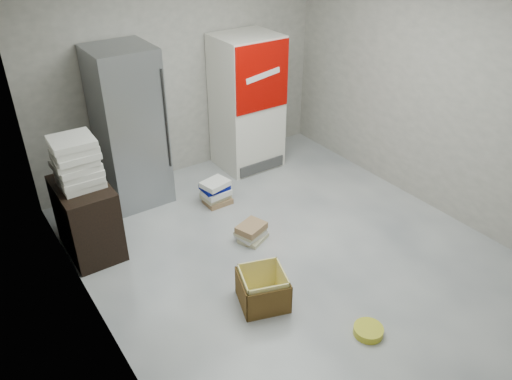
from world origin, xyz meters
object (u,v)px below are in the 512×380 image
object	(u,v)px
steel_fridge	(129,128)
wood_shelf	(87,218)
phonebook_stack_main	(216,192)
coke_cooler	(247,103)
cardboard_box	(263,290)

from	to	relation	value
steel_fridge	wood_shelf	xyz separation A→B (m)	(-0.83, -0.73, -0.55)
steel_fridge	phonebook_stack_main	distance (m)	1.28
wood_shelf	coke_cooler	bearing A→B (deg)	16.28
steel_fridge	wood_shelf	size ratio (longest dim) A/B	2.37
cardboard_box	phonebook_stack_main	bearing A→B (deg)	91.83
wood_shelf	cardboard_box	world-z (taller)	wood_shelf
coke_cooler	steel_fridge	bearing A→B (deg)	179.82
steel_fridge	cardboard_box	bearing A→B (deg)	-84.83
coke_cooler	cardboard_box	xyz separation A→B (m)	(-1.43, -2.42, -0.76)
steel_fridge	phonebook_stack_main	bearing A→B (deg)	-42.68
coke_cooler	cardboard_box	size ratio (longest dim) A/B	3.32
coke_cooler	phonebook_stack_main	size ratio (longest dim) A/B	4.98
coke_cooler	cardboard_box	distance (m)	2.92
wood_shelf	steel_fridge	bearing A→B (deg)	41.31
wood_shelf	phonebook_stack_main	xyz separation A→B (m)	(1.57, 0.05, -0.24)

